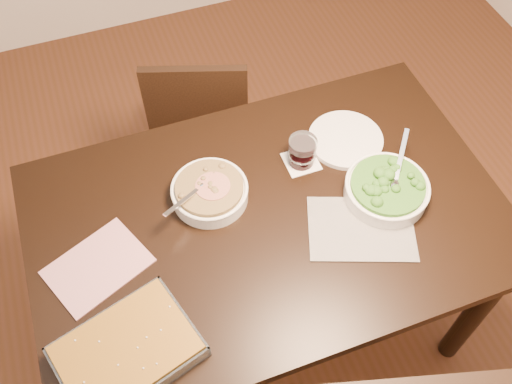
{
  "coord_description": "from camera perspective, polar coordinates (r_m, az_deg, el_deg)",
  "views": [
    {
      "loc": [
        -0.35,
        -0.85,
        2.16
      ],
      "look_at": [
        -0.02,
        0.06,
        0.8
      ],
      "focal_mm": 40.0,
      "sensor_mm": 36.0,
      "label": 1
    }
  ],
  "objects": [
    {
      "name": "stew_bowl",
      "position": [
        1.7,
        -4.66,
        0.06
      ],
      "size": [
        0.24,
        0.23,
        0.09
      ],
      "color": "white",
      "rests_on": "table"
    },
    {
      "name": "dinner_plate",
      "position": [
        1.88,
        8.93,
        5.2
      ],
      "size": [
        0.24,
        0.24,
        0.02
      ],
      "primitive_type": "cylinder",
      "color": "silver",
      "rests_on": "table"
    },
    {
      "name": "coaster",
      "position": [
        1.81,
        4.53,
        3.06
      ],
      "size": [
        0.1,
        0.1,
        0.0
      ],
      "primitive_type": "cube",
      "color": "white",
      "rests_on": "table"
    },
    {
      "name": "magazine_b",
      "position": [
        1.69,
        10.47,
        -3.62
      ],
      "size": [
        0.36,
        0.31,
        0.01
      ],
      "primitive_type": "cube",
      "rotation": [
        0.0,
        0.0,
        -0.36
      ],
      "color": "#212228",
      "rests_on": "table"
    },
    {
      "name": "broccoli_bowl",
      "position": [
        1.74,
        12.93,
        0.3
      ],
      "size": [
        0.25,
        0.26,
        0.1
      ],
      "color": "white",
      "rests_on": "table"
    },
    {
      "name": "ground",
      "position": [
        2.35,
        0.9,
        -12.33
      ],
      "size": [
        4.0,
        4.0,
        0.0
      ],
      "primitive_type": "plane",
      "color": "#4C2A15",
      "rests_on": "ground"
    },
    {
      "name": "magazine_a",
      "position": [
        1.66,
        -15.54,
        -7.18
      ],
      "size": [
        0.32,
        0.28,
        0.01
      ],
      "primitive_type": "cube",
      "rotation": [
        0.0,
        0.0,
        0.4
      ],
      "color": "#AE3150",
      "rests_on": "table"
    },
    {
      "name": "wine_tumbler",
      "position": [
        1.77,
        4.64,
        4.12
      ],
      "size": [
        0.09,
        0.09,
        0.1
      ],
      "color": "black",
      "rests_on": "coaster"
    },
    {
      "name": "table",
      "position": [
        1.77,
        1.18,
        -4.0
      ],
      "size": [
        1.4,
        0.9,
        0.75
      ],
      "color": "black",
      "rests_on": "ground"
    },
    {
      "name": "baking_dish",
      "position": [
        1.51,
        -12.72,
        -15.3
      ],
      "size": [
        0.39,
        0.33,
        0.06
      ],
      "rotation": [
        0.0,
        0.0,
        0.28
      ],
      "color": "silver",
      "rests_on": "table"
    },
    {
      "name": "chair_far",
      "position": [
        2.34,
        -5.51,
        7.34
      ],
      "size": [
        0.48,
        0.48,
        0.81
      ],
      "rotation": [
        0.0,
        0.0,
        2.81
      ],
      "color": "black",
      "rests_on": "ground"
    }
  ]
}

